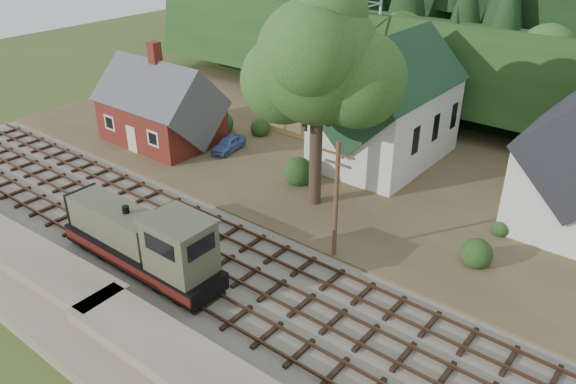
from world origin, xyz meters
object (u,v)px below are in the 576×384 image
Objects in this scene: locomotive at (145,243)px; car_green at (140,109)px; patio_set at (172,135)px; car_blue at (229,144)px.

locomotive reaches higher than car_green.
locomotive is at bearing -140.35° from car_green.
locomotive is 5.19× the size of patio_set.
locomotive reaches higher than car_blue.
patio_set is (-2.98, -3.78, 1.27)m from car_blue.
car_green is 1.72× the size of patio_set.
car_blue is at bearing 117.98° from locomotive.
patio_set reaches higher than car_green.
car_blue reaches higher than car_green.
car_green is 11.62m from patio_set.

